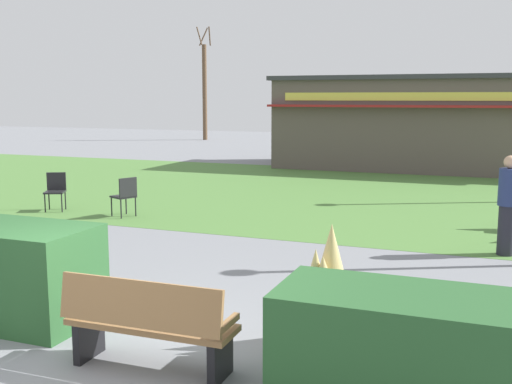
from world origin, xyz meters
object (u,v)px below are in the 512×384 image
Objects in this scene: park_bench at (148,324)px; parked_car_west_slot at (360,139)px; food_kiosk at (428,123)px; person_strolling at (508,205)px; cafe_chair_north at (125,194)px; tree_left_bg at (205,90)px; parked_car_center_slot at (469,141)px; cafe_chair_west at (56,188)px.

parked_car_west_slot is at bearing 97.22° from park_bench.
food_kiosk reaches higher than person_strolling.
person_strolling is (7.85, -0.55, 0.33)m from cafe_chair_north.
parked_car_center_slot is at bearing -17.39° from tree_left_bg.
cafe_chair_west is 9.86m from person_strolling.
person_strolling is at bearing -78.31° from food_kiosk.
food_kiosk reaches higher than cafe_chair_north.
food_kiosk is 12.55× the size of cafe_chair_west.
tree_left_bg is (-14.71, 11.47, 1.38)m from food_kiosk.
parked_car_center_slot is 16.87m from tree_left_bg.
cafe_chair_north is 0.21× the size of parked_car_west_slot.
cafe_chair_west is at bearing -72.28° from tree_left_bg.
food_kiosk reaches higher than parked_car_west_slot.
food_kiosk is 14.02m from cafe_chair_west.
food_kiosk is 13.21m from cafe_chair_north.
cafe_chair_west is 0.21× the size of parked_car_west_slot.
cafe_chair_west is at bearing 176.98° from cafe_chair_north.
food_kiosk is 2.62× the size of parked_car_west_slot.
cafe_chair_north is 0.21× the size of parked_car_center_slot.
parked_car_center_slot is at bearing 65.41° from cafe_chair_west.
cafe_chair_north is at bearing -141.80° from person_strolling.
parked_car_west_slot is at bearing -179.95° from parked_car_center_slot.
tree_left_bg is (-14.04, 30.16, 2.62)m from park_bench.
cafe_chair_west and cafe_chair_north have the same top height.
park_bench is at bearing -92.05° from food_kiosk.
person_strolling is 29.75m from tree_left_bg.
park_bench is 33.37m from tree_left_bg.
tree_left_bg is at bearing 167.92° from person_strolling.
parked_car_center_slot is at bearing 85.71° from park_bench.
food_kiosk is at bearing -100.66° from parked_car_center_slot.
person_strolling is at bearing -85.84° from parked_car_center_slot.
cafe_chair_north is (1.99, -0.10, 0.00)m from cafe_chair_west.
cafe_chair_north is at bearing -3.02° from cafe_chair_west.
food_kiosk is (0.67, 18.69, 1.24)m from park_bench.
food_kiosk is 6.68m from parked_car_center_slot.
person_strolling is at bearing -3.80° from cafe_chair_west.
parked_car_west_slot is (3.37, 18.44, 0.12)m from cafe_chair_west.
park_bench reaches higher than cafe_chair_west.
cafe_chair_west is 0.21× the size of parked_car_center_slot.
cafe_chair_west is 1.00× the size of cafe_chair_north.
food_kiosk is at bearing 143.89° from person_strolling.
parked_car_center_slot reaches higher than cafe_chair_north.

